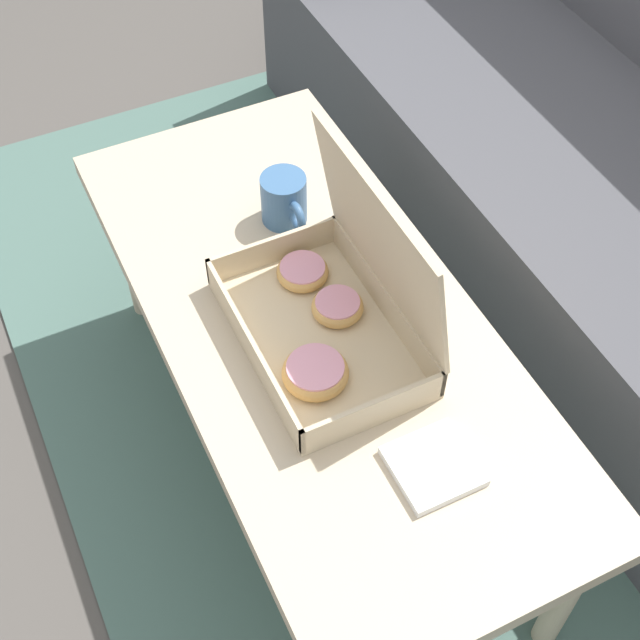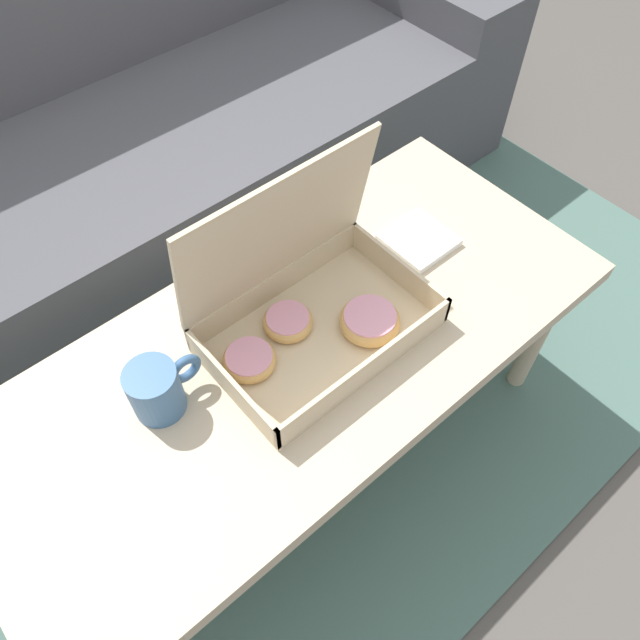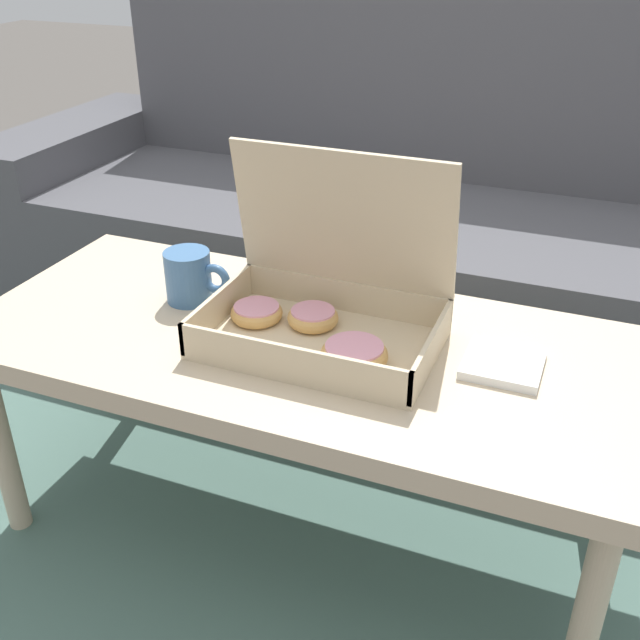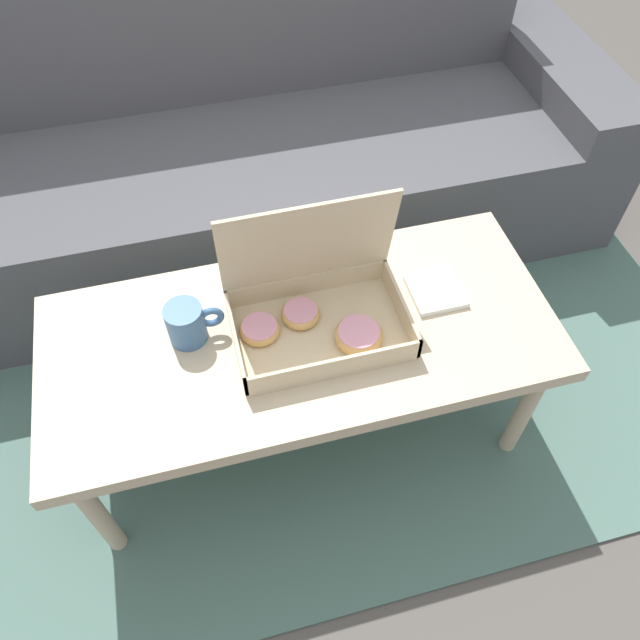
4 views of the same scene
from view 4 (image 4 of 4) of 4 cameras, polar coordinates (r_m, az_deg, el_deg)
The scene contains 7 objects.
ground_plane at distance 1.85m, azimuth -1.96°, elevation -7.92°, with size 12.00×12.00×0.00m, color #514C47.
area_rug at distance 2.01m, azimuth -3.95°, elevation -0.66°, with size 2.55×1.77×0.01m, color #4C6B60.
couch at distance 2.15m, azimuth -7.31°, elevation 14.61°, with size 2.43×0.78×0.92m.
coffee_table at distance 1.47m, azimuth -1.78°, elevation -2.19°, with size 1.19×0.53×0.45m.
pastry_box at distance 1.40m, azimuth -0.37°, elevation 1.05°, with size 0.39×0.26×0.32m.
coffee_mug at distance 1.42m, azimuth -12.02°, elevation -0.30°, with size 0.13×0.09×0.10m.
napkin_stack at distance 1.53m, azimuth 10.56°, elevation 2.59°, with size 0.12×0.12×0.02m.
Camera 4 is at (-0.17, -0.91, 1.61)m, focal length 35.00 mm.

